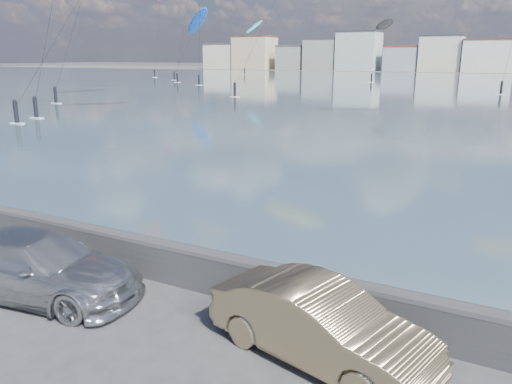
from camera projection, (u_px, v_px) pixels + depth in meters
ground at (114, 342)px, 9.70m from camera, size 700.00×700.00×0.00m
bay_water at (484, 88)px, 87.63m from camera, size 500.00×177.00×0.00m
far_shore_strip at (508, 72)px, 180.03m from camera, size 500.00×60.00×0.00m
seawall at (193, 265)px, 11.85m from camera, size 400.00×0.36×1.08m
car_silver at (37, 266)px, 11.44m from camera, size 5.32×2.81×1.47m
car_champagne at (320, 324)px, 8.99m from camera, size 4.55×2.49×1.42m
kitesurfer_7 at (254, 28)px, 153.32m from camera, size 4.56×12.81×16.48m
kitesurfer_11 at (197, 21)px, 117.37m from camera, size 9.33×10.69×16.89m
kitesurfer_13 at (385, 25)px, 113.25m from camera, size 3.25×17.46×14.43m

